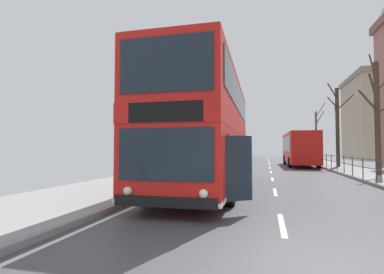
{
  "coord_description": "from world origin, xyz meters",
  "views": [
    {
      "loc": [
        -0.32,
        -3.92,
        1.64
      ],
      "look_at": [
        -2.84,
        5.72,
        2.06
      ],
      "focal_mm": 26.54,
      "sensor_mm": 36.0,
      "label": 1
    }
  ],
  "objects_px": {
    "bare_tree_far_02": "(377,112)",
    "bare_tree_far_00": "(317,133)",
    "background_bus_far_lane": "(299,148)",
    "double_decker_bus_main": "(208,131)",
    "bare_tree_far_01": "(337,124)"
  },
  "relations": [
    {
      "from": "bare_tree_far_02",
      "to": "bare_tree_far_00",
      "type": "bearing_deg",
      "value": 88.7
    },
    {
      "from": "bare_tree_far_02",
      "to": "background_bus_far_lane",
      "type": "bearing_deg",
      "value": 107.01
    },
    {
      "from": "background_bus_far_lane",
      "to": "bare_tree_far_00",
      "type": "bearing_deg",
      "value": 74.56
    },
    {
      "from": "double_decker_bus_main",
      "to": "bare_tree_far_02",
      "type": "xyz_separation_m",
      "value": [
        8.63,
        7.22,
        1.45
      ]
    },
    {
      "from": "bare_tree_far_00",
      "to": "bare_tree_far_01",
      "type": "relative_size",
      "value": 1.1
    },
    {
      "from": "bare_tree_far_00",
      "to": "bare_tree_far_02",
      "type": "bearing_deg",
      "value": -91.3
    },
    {
      "from": "bare_tree_far_01",
      "to": "bare_tree_far_02",
      "type": "xyz_separation_m",
      "value": [
        0.31,
        -8.06,
        0.04
      ]
    },
    {
      "from": "bare_tree_far_00",
      "to": "bare_tree_far_01",
      "type": "bearing_deg",
      "value": -93.09
    },
    {
      "from": "background_bus_far_lane",
      "to": "bare_tree_far_01",
      "type": "relative_size",
      "value": 1.34
    },
    {
      "from": "double_decker_bus_main",
      "to": "bare_tree_far_00",
      "type": "height_order",
      "value": "bare_tree_far_00"
    },
    {
      "from": "double_decker_bus_main",
      "to": "bare_tree_far_01",
      "type": "distance_m",
      "value": 17.45
    },
    {
      "from": "double_decker_bus_main",
      "to": "bare_tree_far_01",
      "type": "xyz_separation_m",
      "value": [
        8.32,
        15.27,
        1.41
      ]
    },
    {
      "from": "double_decker_bus_main",
      "to": "background_bus_far_lane",
      "type": "distance_m",
      "value": 18.47
    },
    {
      "from": "bare_tree_far_00",
      "to": "bare_tree_far_02",
      "type": "relative_size",
      "value": 1.05
    },
    {
      "from": "double_decker_bus_main",
      "to": "bare_tree_far_01",
      "type": "relative_size",
      "value": 1.56
    }
  ]
}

